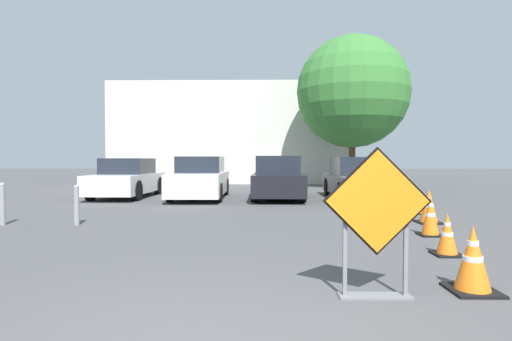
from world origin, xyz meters
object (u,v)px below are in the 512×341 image
at_px(parked_car_fourth, 357,180).
at_px(traffic_cone_fourth, 429,207).
at_px(parked_car_second, 201,179).
at_px(bollard_nearest, 77,204).
at_px(road_closed_sign, 377,215).
at_px(parked_car_third, 278,179).
at_px(traffic_cone_third, 430,215).
at_px(traffic_cone_fifth, 419,202).
at_px(bollard_second, 2,203).
at_px(traffic_cone_nearest, 473,260).
at_px(parked_car_nearest, 127,179).
at_px(traffic_cone_second, 447,235).

bearing_deg(parked_car_fourth, traffic_cone_fourth, 93.22).
height_order(parked_car_second, bollard_nearest, parked_car_second).
relative_size(road_closed_sign, parked_car_third, 0.33).
xyz_separation_m(traffic_cone_third, parked_car_fourth, (0.27, 6.84, 0.30)).
bearing_deg(road_closed_sign, traffic_cone_third, 59.78).
bearing_deg(traffic_cone_fifth, traffic_cone_fourth, -104.25).
xyz_separation_m(traffic_cone_fourth, bollard_nearest, (-7.61, -0.40, 0.10)).
xyz_separation_m(traffic_cone_fifth, bollard_second, (-9.60, -1.96, 0.18)).
distance_m(traffic_cone_nearest, parked_car_nearest, 12.77).
xyz_separation_m(road_closed_sign, traffic_cone_second, (1.56, 1.83, -0.55)).
bearing_deg(bollard_second, traffic_cone_nearest, -28.32).
bearing_deg(traffic_cone_fifth, bollard_nearest, -166.27).
distance_m(traffic_cone_fourth, bollard_nearest, 7.62).
xyz_separation_m(traffic_cone_third, traffic_cone_fifth, (0.97, 3.01, -0.07)).
relative_size(traffic_cone_second, parked_car_third, 0.13).
relative_size(traffic_cone_fifth, parked_car_third, 0.13).
xyz_separation_m(traffic_cone_fifth, bollard_nearest, (-8.01, -1.96, 0.15)).
bearing_deg(parked_car_second, parked_car_nearest, -7.90).
bearing_deg(parked_car_third, traffic_cone_fifth, 131.23).
bearing_deg(traffic_cone_second, parked_car_fourth, 85.47).
height_order(parked_car_second, parked_car_fourth, parked_car_second).
bearing_deg(traffic_cone_nearest, bollard_nearest, 145.86).
bearing_deg(traffic_cone_fourth, parked_car_fourth, 93.29).
height_order(traffic_cone_fifth, parked_car_fourth, parked_car_fourth).
xyz_separation_m(traffic_cone_third, parked_car_second, (-5.30, 7.05, 0.32)).
relative_size(parked_car_second, bollard_second, 5.04).
bearing_deg(bollard_nearest, parked_car_fourth, 38.39).
bearing_deg(parked_car_second, parked_car_third, -177.83).
relative_size(parked_car_nearest, bollard_second, 4.61).
height_order(parked_car_fourth, bollard_second, parked_car_fourth).
bearing_deg(traffic_cone_fourth, traffic_cone_fifth, 75.75).
height_order(traffic_cone_nearest, parked_car_nearest, parked_car_nearest).
xyz_separation_m(road_closed_sign, parked_car_nearest, (-6.14, 10.75, -0.18)).
relative_size(road_closed_sign, traffic_cone_third, 1.98).
bearing_deg(traffic_cone_fourth, parked_car_nearest, 145.57).
distance_m(traffic_cone_second, parked_car_nearest, 11.78).
xyz_separation_m(traffic_cone_fifth, parked_car_nearest, (-9.07, 4.39, 0.36)).
distance_m(parked_car_third, bollard_nearest, 7.62).
relative_size(traffic_cone_second, traffic_cone_fourth, 0.84).
relative_size(traffic_cone_nearest, bollard_nearest, 0.81).
bearing_deg(parked_car_nearest, traffic_cone_fifth, 155.62).
height_order(traffic_cone_nearest, parked_car_fourth, parked_car_fourth).
xyz_separation_m(traffic_cone_second, bollard_nearest, (-6.64, 2.56, 0.16)).
height_order(parked_car_nearest, parked_car_fourth, parked_car_fourth).
distance_m(road_closed_sign, traffic_cone_nearest, 1.21).
distance_m(parked_car_second, parked_car_fourth, 5.58).
height_order(parked_car_third, bollard_nearest, parked_car_third).
xyz_separation_m(traffic_cone_nearest, bollard_nearest, (-6.16, 4.18, 0.12)).
height_order(traffic_cone_third, parked_car_second, parked_car_second).
distance_m(traffic_cone_fifth, bollard_nearest, 8.24).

